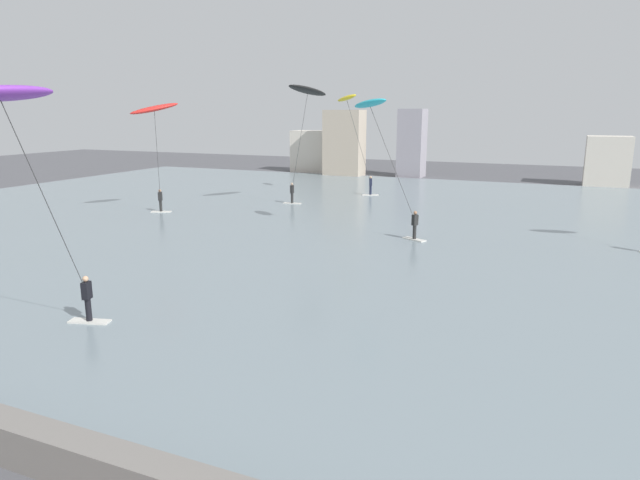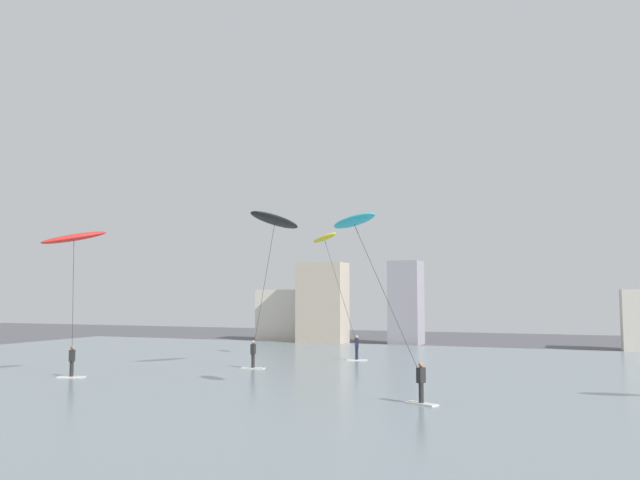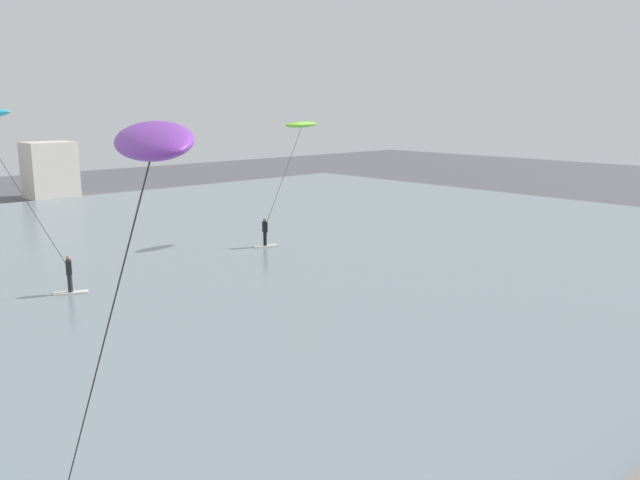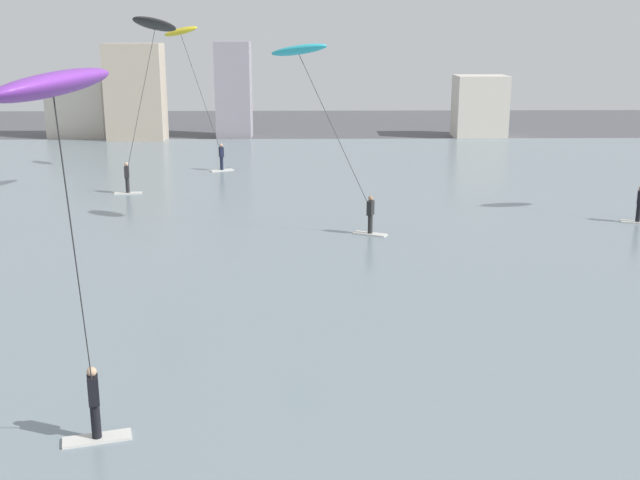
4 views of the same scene
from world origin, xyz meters
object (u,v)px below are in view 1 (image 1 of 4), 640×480
at_px(kitesurfer_yellow, 350,111).
at_px(kitesurfer_purple, 12,125).
at_px(kitesurfer_black, 307,98).
at_px(kitesurfer_red, 155,118).
at_px(kitesurfer_cyan, 376,121).

distance_m(kitesurfer_yellow, kitesurfer_purple, 34.20).
height_order(kitesurfer_black, kitesurfer_purple, kitesurfer_black).
height_order(kitesurfer_red, kitesurfer_purple, kitesurfer_purple).
bearing_deg(kitesurfer_cyan, kitesurfer_black, 138.06).
bearing_deg(kitesurfer_red, kitesurfer_black, 39.55).
xyz_separation_m(kitesurfer_red, kitesurfer_purple, (11.43, -19.62, 0.06)).
distance_m(kitesurfer_black, kitesurfer_purple, 26.55).
distance_m(kitesurfer_yellow, kitesurfer_cyan, 16.00).
xyz_separation_m(kitesurfer_yellow, kitesurfer_purple, (2.87, -34.08, -0.39)).
bearing_deg(kitesurfer_purple, kitesurfer_red, 120.22).
distance_m(kitesurfer_black, kitesurfer_cyan, 10.03).
bearing_deg(kitesurfer_red, kitesurfer_cyan, 0.20).
xyz_separation_m(kitesurfer_yellow, kitesurfer_cyan, (6.93, -14.41, -0.52)).
relative_size(kitesurfer_black, kitesurfer_yellow, 1.05).
height_order(kitesurfer_black, kitesurfer_cyan, kitesurfer_black).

